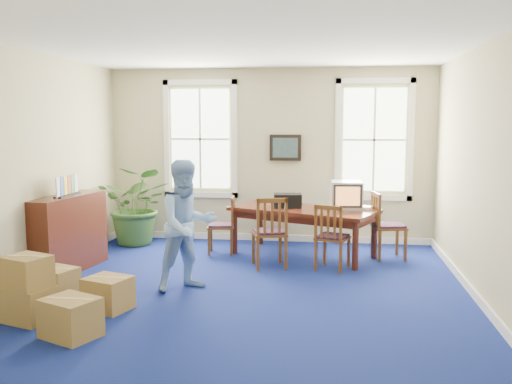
# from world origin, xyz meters

# --- Properties ---
(floor) EXTENTS (6.50, 6.50, 0.00)m
(floor) POSITION_xyz_m (0.00, 0.00, 0.00)
(floor) COLOR navy
(floor) RESTS_ON ground
(ceiling) EXTENTS (6.50, 6.50, 0.00)m
(ceiling) POSITION_xyz_m (0.00, 0.00, 3.20)
(ceiling) COLOR white
(ceiling) RESTS_ON ground
(wall_back) EXTENTS (6.50, 0.00, 6.50)m
(wall_back) POSITION_xyz_m (0.00, 3.25, 1.60)
(wall_back) COLOR #B9B186
(wall_back) RESTS_ON ground
(wall_front) EXTENTS (6.50, 0.00, 6.50)m
(wall_front) POSITION_xyz_m (0.00, -3.25, 1.60)
(wall_front) COLOR #B9B186
(wall_front) RESTS_ON ground
(wall_left) EXTENTS (0.00, 6.50, 6.50)m
(wall_left) POSITION_xyz_m (-3.00, 0.00, 1.60)
(wall_left) COLOR #B9B186
(wall_left) RESTS_ON ground
(wall_right) EXTENTS (0.00, 6.50, 6.50)m
(wall_right) POSITION_xyz_m (3.00, 0.00, 1.60)
(wall_right) COLOR #B9B186
(wall_right) RESTS_ON ground
(baseboard_back) EXTENTS (6.00, 0.04, 0.12)m
(baseboard_back) POSITION_xyz_m (0.00, 3.22, 0.06)
(baseboard_back) COLOR white
(baseboard_back) RESTS_ON ground
(baseboard_left) EXTENTS (0.04, 6.50, 0.12)m
(baseboard_left) POSITION_xyz_m (-2.97, 0.00, 0.06)
(baseboard_left) COLOR white
(baseboard_left) RESTS_ON ground
(baseboard_right) EXTENTS (0.04, 6.50, 0.12)m
(baseboard_right) POSITION_xyz_m (2.97, 0.00, 0.06)
(baseboard_right) COLOR white
(baseboard_right) RESTS_ON ground
(window_left) EXTENTS (1.40, 0.12, 2.20)m
(window_left) POSITION_xyz_m (-1.30, 3.23, 1.90)
(window_left) COLOR white
(window_left) RESTS_ON ground
(window_right) EXTENTS (1.40, 0.12, 2.20)m
(window_right) POSITION_xyz_m (1.90, 3.23, 1.90)
(window_right) COLOR white
(window_right) RESTS_ON ground
(wall_picture) EXTENTS (0.58, 0.06, 0.48)m
(wall_picture) POSITION_xyz_m (0.30, 3.20, 1.75)
(wall_picture) COLOR black
(wall_picture) RESTS_ON ground
(conference_table) EXTENTS (2.59, 1.91, 0.80)m
(conference_table) POSITION_xyz_m (0.70, 2.09, 0.40)
(conference_table) COLOR #4C1E12
(conference_table) RESTS_ON ground
(crt_tv) EXTENTS (0.54, 0.58, 0.45)m
(crt_tv) POSITION_xyz_m (1.39, 2.14, 1.03)
(crt_tv) COLOR #B7B7BC
(crt_tv) RESTS_ON conference_table
(game_console) EXTENTS (0.23, 0.26, 0.05)m
(game_console) POSITION_xyz_m (1.72, 2.09, 0.83)
(game_console) COLOR white
(game_console) RESTS_ON conference_table
(equipment_bag) EXTENTS (0.49, 0.35, 0.23)m
(equipment_bag) POSITION_xyz_m (0.43, 2.14, 0.92)
(equipment_bag) COLOR black
(equipment_bag) RESTS_ON conference_table
(chair_near_left) EXTENTS (0.62, 0.62, 1.10)m
(chair_near_left) POSITION_xyz_m (0.22, 1.29, 0.55)
(chair_near_left) COLOR brown
(chair_near_left) RESTS_ON ground
(chair_near_right) EXTENTS (0.58, 0.58, 1.00)m
(chair_near_right) POSITION_xyz_m (1.18, 1.29, 0.50)
(chair_near_right) COLOR brown
(chair_near_right) RESTS_ON ground
(chair_end_left) EXTENTS (0.48, 0.48, 0.97)m
(chair_end_left) POSITION_xyz_m (-0.70, 2.09, 0.48)
(chair_end_left) COLOR brown
(chair_end_left) RESTS_ON ground
(chair_end_right) EXTENTS (0.58, 0.58, 1.09)m
(chair_end_right) POSITION_xyz_m (2.09, 2.09, 0.54)
(chair_end_right) COLOR brown
(chair_end_right) RESTS_ON ground
(man) EXTENTS (1.07, 1.05, 1.74)m
(man) POSITION_xyz_m (-0.74, -0.02, 0.87)
(man) COLOR #8AB3EA
(man) RESTS_ON ground
(credenza) EXTENTS (0.65, 1.56, 1.19)m
(credenza) POSITION_xyz_m (-2.75, 0.67, 0.59)
(credenza) COLOR #4C1E12
(credenza) RESTS_ON ground
(brochure_rack) EXTENTS (0.17, 0.72, 0.32)m
(brochure_rack) POSITION_xyz_m (-2.73, 0.67, 1.34)
(brochure_rack) COLOR #99999E
(brochure_rack) RESTS_ON credenza
(potted_plant) EXTENTS (1.30, 1.13, 1.43)m
(potted_plant) POSITION_xyz_m (-2.33, 2.59, 0.72)
(potted_plant) COLOR #305821
(potted_plant) RESTS_ON ground
(cardboard_boxes) EXTENTS (1.75, 1.75, 0.79)m
(cardboard_boxes) POSITION_xyz_m (-2.02, -1.35, 0.39)
(cardboard_boxes) COLOR #9F7C3F
(cardboard_boxes) RESTS_ON ground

